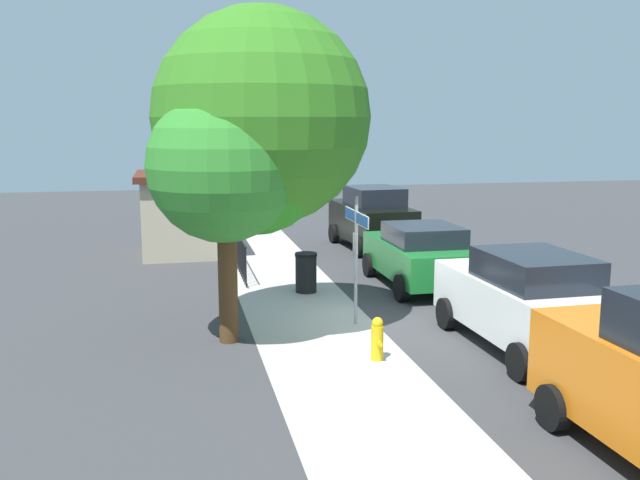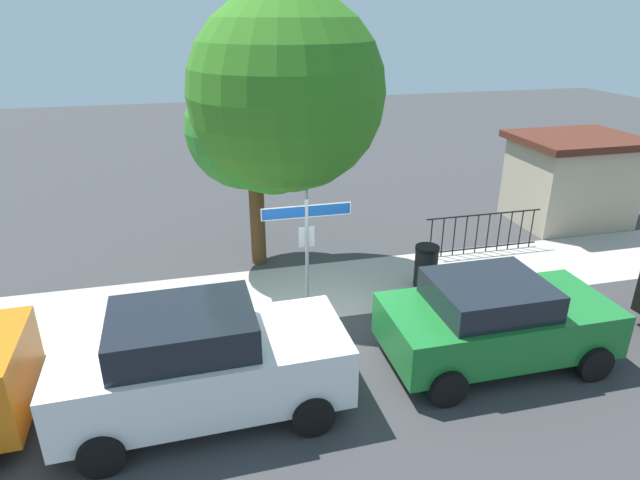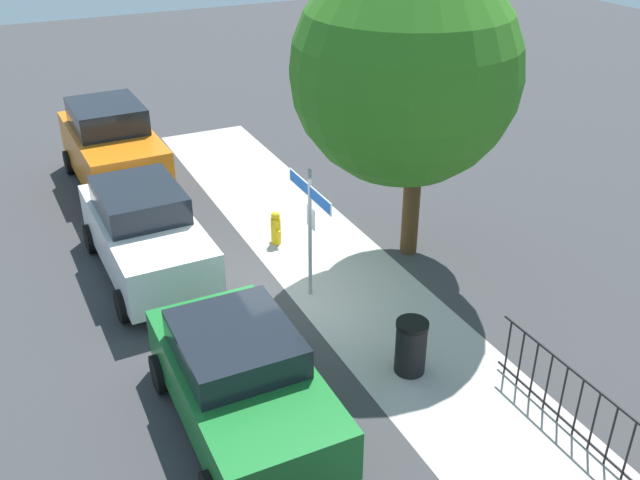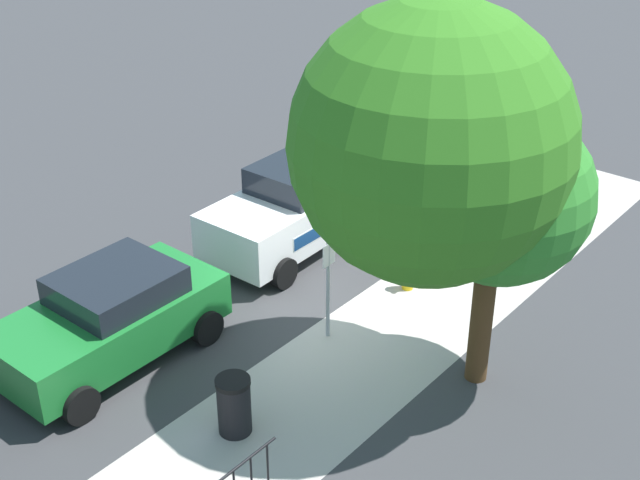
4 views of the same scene
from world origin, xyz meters
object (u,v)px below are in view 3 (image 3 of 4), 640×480
Objects in this scene: trash_bin at (411,347)px; fire_hydrant at (276,228)px; street_sign at (310,210)px; car_green at (242,380)px; shade_tree at (407,84)px; car_orange at (113,147)px; car_white at (145,232)px.

fire_hydrant is at bearing -176.65° from trash_bin.
car_green is (2.85, -2.45, -1.02)m from street_sign.
car_green is at bearing -27.48° from fire_hydrant.
fire_hydrant is at bearing -137.15° from shade_tree.
car_orange is at bearing -146.78° from shade_tree.
car_orange is 1.11× the size of car_green.
car_orange is at bearing -151.76° from fire_hydrant.
trash_bin is at bearing 3.35° from fire_hydrant.
car_orange is at bearing -163.92° from trash_bin.
car_green is 5.77m from fire_hydrant.
shade_tree is 1.59× the size of car_green.
street_sign is 2.73× the size of trash_bin.
street_sign is 3.43× the size of fire_hydrant.
street_sign is 0.67× the size of car_green.
trash_bin reaches higher than fire_hydrant.
shade_tree reaches higher than car_white.
trash_bin is at bearing -27.46° from shade_tree.
fire_hydrant is (-2.25, 0.20, -1.47)m from street_sign.
car_green is 2.97m from trash_bin.
fire_hydrant is at bearing 152.39° from car_green.
street_sign reaches higher than trash_bin.
shade_tree is at bearing 65.31° from car_white.
street_sign reaches higher than fire_hydrant.
street_sign is at bearing 139.17° from car_green.
street_sign is 0.60× the size of car_orange.
car_orange is 1.01× the size of car_white.
car_orange is (-6.79, -4.45, -2.85)m from shade_tree.
street_sign reaches higher than car_green.
street_sign is 2.96m from shade_tree.
shade_tree is 4.88m from trash_bin.
trash_bin is at bearing 89.31° from car_green.
car_green is (3.05, -4.55, -3.10)m from shade_tree.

